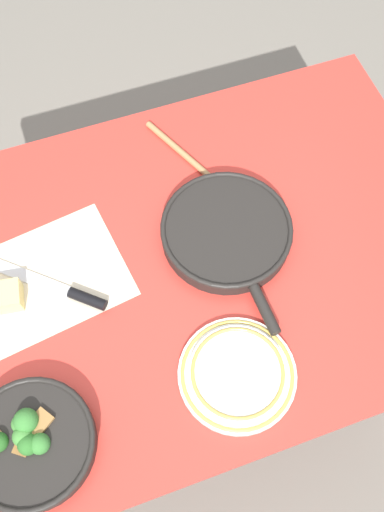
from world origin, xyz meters
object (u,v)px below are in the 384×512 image
object	(u,v)px
skillet_broccoli	(29,444)
dinner_plate_stack	(239,373)
skillet_eggs	(227,232)
grater_knife	(63,290)
wooden_spoon	(210,177)
cheese_block	(0,298)

from	to	relation	value
skillet_broccoli	dinner_plate_stack	xyz separation A→B (m)	(0.42, -0.00, -0.01)
skillet_broccoli	skillet_eggs	distance (m)	0.59
skillet_eggs	grater_knife	distance (m)	0.38
skillet_broccoli	dinner_plate_stack	bearing A→B (deg)	119.66
skillet_broccoli	wooden_spoon	world-z (taller)	skillet_broccoli
skillet_eggs	wooden_spoon	xyz separation A→B (m)	(0.02, 0.16, -0.02)
wooden_spoon	skillet_eggs	bearing A→B (deg)	-31.58
dinner_plate_stack	skillet_eggs	bearing A→B (deg)	73.66
cheese_block	dinner_plate_stack	bearing A→B (deg)	-36.89
grater_knife	cheese_block	bearing A→B (deg)	32.69
skillet_eggs	wooden_spoon	world-z (taller)	skillet_eggs
cheese_block	dinner_plate_stack	xyz separation A→B (m)	(0.42, -0.31, -0.01)
skillet_eggs	cheese_block	size ratio (longest dim) A/B	4.02
dinner_plate_stack	skillet_broccoli	bearing A→B (deg)	179.65
grater_knife	dinner_plate_stack	world-z (taller)	dinner_plate_stack
grater_knife	skillet_broccoli	bearing A→B (deg)	107.11
grater_knife	wooden_spoon	bearing A→B (deg)	-116.03
wooden_spoon	dinner_plate_stack	bearing A→B (deg)	-37.74
wooden_spoon	cheese_block	distance (m)	0.55
skillet_broccoli	dinner_plate_stack	size ratio (longest dim) A/B	1.38
dinner_plate_stack	grater_knife	bearing A→B (deg)	134.51
grater_knife	dinner_plate_stack	size ratio (longest dim) A/B	0.98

